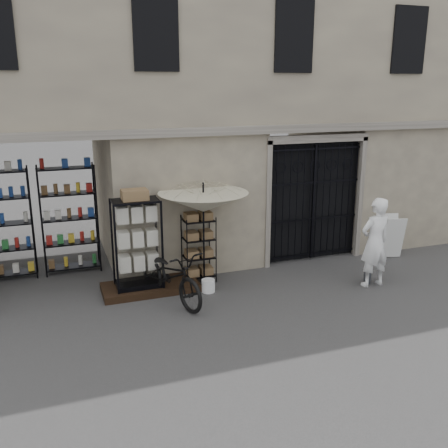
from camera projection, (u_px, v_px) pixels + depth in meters
name	position (u px, v px, depth m)	size (l,w,h in m)	color
ground	(285.00, 303.00, 9.93)	(80.00, 80.00, 0.00)	black
main_building	(219.00, 72.00, 12.34)	(14.00, 4.00, 9.00)	tan
shop_recess	(38.00, 216.00, 10.60)	(3.00, 1.70, 3.00)	black
shop_shelving	(37.00, 222.00, 11.10)	(2.70, 0.50, 2.50)	black
iron_gate	(310.00, 199.00, 12.16)	(2.50, 0.21, 3.00)	black
step_platform	(150.00, 287.00, 10.53)	(2.00, 0.90, 0.15)	black
display_cabinet	(137.00, 248.00, 10.18)	(1.06, 0.85, 2.00)	black
wire_rack	(199.00, 249.00, 10.90)	(0.70, 0.54, 1.48)	black
market_umbrella	(203.00, 197.00, 10.40)	(2.14, 2.16, 2.70)	black
white_bucket	(208.00, 286.00, 10.45)	(0.28, 0.28, 0.27)	white
bicycle	(171.00, 301.00, 10.05)	(0.73, 1.10, 2.10)	black
steel_bollard	(368.00, 265.00, 10.83)	(0.16, 0.16, 0.85)	#4F535B
shopkeeper	(371.00, 285.00, 10.84)	(0.71, 1.94, 0.47)	white
easel_sign	(391.00, 236.00, 12.47)	(0.63, 0.68, 1.05)	silver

